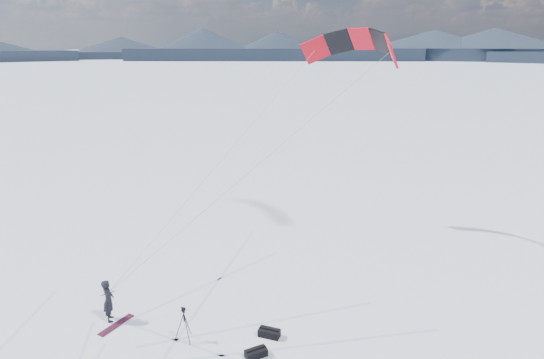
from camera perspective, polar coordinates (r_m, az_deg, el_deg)
ground at (r=17.22m, az=-14.93°, el=-20.87°), size 1800.00×1800.00×0.00m
horizon_hills at (r=14.99m, az=-16.19°, el=-7.30°), size 704.00×704.00×10.12m
snowkiter at (r=19.59m, az=-19.59°, el=-16.25°), size 0.56×0.71×1.72m
snowboard at (r=19.19m, az=-18.94°, el=-16.87°), size 1.52×0.99×0.04m
tripod at (r=17.33m, az=-10.99°, el=-16.86°), size 0.68×0.62×1.32m
gear_bag_a at (r=16.70m, az=-2.02°, el=-20.92°), size 0.79×0.43×0.34m
gear_bag_b at (r=17.60m, az=-0.35°, el=-18.67°), size 0.78×0.86×0.36m
power_kite at (r=24.51m, az=10.28°, el=16.12°), size 14.85×6.04×9.97m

